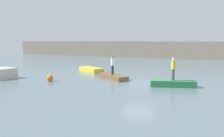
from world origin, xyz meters
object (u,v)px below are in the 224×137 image
object	(u,v)px
person_white_shirt	(113,64)
mooring_buoy	(50,78)
person_yellow_shirt	(173,68)
rowboat_yellow	(91,70)
rowboat_brown	(113,77)
rowboat_green	(173,83)

from	to	relation	value
person_white_shirt	mooring_buoy	distance (m)	5.59
person_yellow_shirt	mooring_buoy	distance (m)	10.22
rowboat_yellow	rowboat_brown	bearing A→B (deg)	-9.90
rowboat_brown	mooring_buoy	world-z (taller)	mooring_buoy
person_yellow_shirt	person_white_shirt	bearing A→B (deg)	165.85
rowboat_yellow	person_white_shirt	bearing A→B (deg)	-9.90
mooring_buoy	person_white_shirt	bearing A→B (deg)	37.35
rowboat_yellow	rowboat_green	xyz separation A→B (m)	(9.80, -4.88, 0.01)
rowboat_green	rowboat_yellow	bearing A→B (deg)	136.83
rowboat_yellow	rowboat_green	world-z (taller)	rowboat_green
rowboat_yellow	person_yellow_shirt	size ratio (longest dim) A/B	1.96
rowboat_green	mooring_buoy	distance (m)	10.16
rowboat_brown	mooring_buoy	xyz separation A→B (m)	(-4.36, -3.33, 0.08)
rowboat_yellow	person_yellow_shirt	world-z (taller)	person_yellow_shirt
rowboat_brown	person_yellow_shirt	distance (m)	5.92
rowboat_yellow	person_yellow_shirt	bearing A→B (deg)	3.24
rowboat_brown	person_yellow_shirt	xyz separation A→B (m)	(5.61, -1.41, 1.24)
person_white_shirt	rowboat_yellow	bearing A→B (deg)	140.38
rowboat_yellow	person_yellow_shirt	xyz separation A→B (m)	(9.80, -4.88, 1.21)
rowboat_yellow	rowboat_brown	size ratio (longest dim) A/B	0.95
rowboat_brown	person_white_shirt	bearing A→B (deg)	6.17
rowboat_yellow	rowboat_brown	xyz separation A→B (m)	(4.19, -3.47, -0.03)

